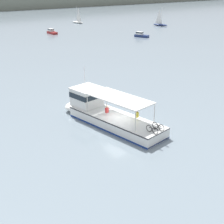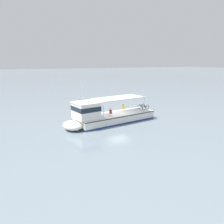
{
  "view_description": "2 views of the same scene",
  "coord_description": "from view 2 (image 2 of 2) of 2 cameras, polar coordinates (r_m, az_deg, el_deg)",
  "views": [
    {
      "loc": [
        -17.23,
        -24.7,
        14.09
      ],
      "look_at": [
        -0.19,
        0.94,
        1.4
      ],
      "focal_mm": 52.86,
      "sensor_mm": 36.0,
      "label": 1
    },
    {
      "loc": [
        -25.77,
        11.97,
        7.91
      ],
      "look_at": [
        -0.19,
        0.94,
        1.4
      ],
      "focal_mm": 35.4,
      "sensor_mm": 36.0,
      "label": 2
    }
  ],
  "objects": [
    {
      "name": "ground_plane",
      "position": [
        29.49,
        1.53,
        -2.41
      ],
      "size": [
        400.0,
        400.0,
        0.0
      ],
      "primitive_type": "plane",
      "color": "gray"
    },
    {
      "name": "ferry_main",
      "position": [
        28.14,
        -1.7,
        -1.03
      ],
      "size": [
        5.58,
        13.06,
        5.32
      ],
      "color": "white",
      "rests_on": "ground"
    }
  ]
}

